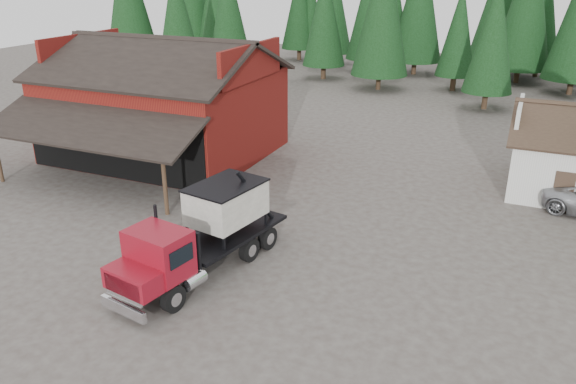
% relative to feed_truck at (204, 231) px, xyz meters
% --- Properties ---
extents(ground, '(120.00, 120.00, 0.00)m').
position_rel_feed_truck_xyz_m(ground, '(1.13, 1.71, -1.70)').
color(ground, '#493F39').
rests_on(ground, ground).
extents(red_barn, '(12.80, 13.63, 7.18)m').
position_rel_feed_truck_xyz_m(red_barn, '(-9.87, 11.61, 0.99)').
color(red_barn, maroon).
rests_on(red_barn, ground).
extents(conifer_backdrop, '(76.00, 16.00, 16.00)m').
position_rel_feed_truck_xyz_m(conifer_backdrop, '(1.13, 43.71, -1.70)').
color(conifer_backdrop, black).
rests_on(conifer_backdrop, ground).
extents(near_pine_a, '(4.40, 4.40, 11.40)m').
position_rel_feed_truck_xyz_m(near_pine_a, '(-20.87, 29.71, 4.69)').
color(near_pine_a, '#382619').
rests_on(near_pine_a, ground).
extents(near_pine_b, '(3.96, 3.96, 10.40)m').
position_rel_feed_truck_xyz_m(near_pine_b, '(7.13, 31.71, 4.19)').
color(near_pine_b, '#382619').
rests_on(near_pine_b, ground).
extents(near_pine_d, '(5.28, 5.28, 13.40)m').
position_rel_feed_truck_xyz_m(near_pine_d, '(-2.87, 35.71, 5.69)').
color(near_pine_d, '#382619').
rests_on(near_pine_d, ground).
extents(feed_truck, '(3.55, 8.32, 3.64)m').
position_rel_feed_truck_xyz_m(feed_truck, '(0.00, 0.00, 0.00)').
color(feed_truck, black).
rests_on(feed_truck, ground).
extents(equip_box, '(1.09, 1.29, 0.60)m').
position_rel_feed_truck_xyz_m(equip_box, '(-2.30, -0.50, -1.40)').
color(equip_box, maroon).
rests_on(equip_box, ground).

